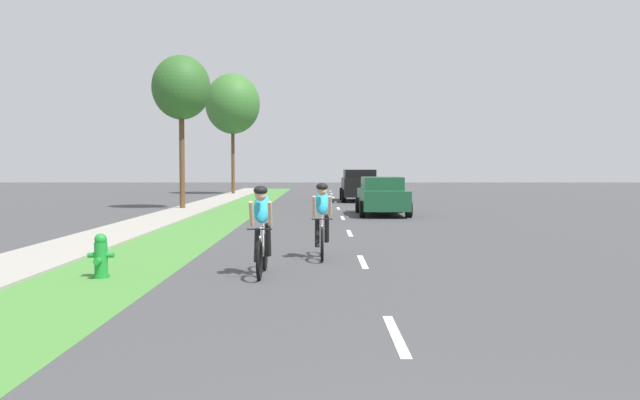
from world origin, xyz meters
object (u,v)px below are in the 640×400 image
(fire_hydrant_green, at_px, (102,256))
(street_tree_far, at_px, (234,104))
(street_tree_near, at_px, (183,88))
(suv_black, at_px, (361,184))
(cyclist_lead, at_px, (263,229))
(cyclist_trailing, at_px, (323,220))
(sedan_dark_green, at_px, (383,196))

(fire_hydrant_green, height_order, street_tree_far, street_tree_far)
(street_tree_near, bearing_deg, street_tree_far, 89.77)
(suv_black, relative_size, street_tree_near, 0.67)
(street_tree_near, bearing_deg, cyclist_lead, -73.64)
(street_tree_far, bearing_deg, fire_hydrant_green, -85.91)
(fire_hydrant_green, distance_m, cyclist_trailing, 4.47)
(suv_black, relative_size, street_tree_far, 0.55)
(street_tree_near, bearing_deg, sedan_dark_green, -22.37)
(street_tree_near, height_order, street_tree_far, street_tree_far)
(fire_hydrant_green, height_order, cyclist_lead, cyclist_lead)
(fire_hydrant_green, bearing_deg, street_tree_far, 94.09)
(fire_hydrant_green, bearing_deg, sedan_dark_green, 66.89)
(fire_hydrant_green, distance_m, sedan_dark_green, 15.92)
(fire_hydrant_green, xyz_separation_m, sedan_dark_green, (6.24, 14.64, 0.40))
(sedan_dark_green, height_order, street_tree_far, street_tree_far)
(sedan_dark_green, distance_m, street_tree_near, 10.62)
(street_tree_far, bearing_deg, suv_black, -48.38)
(cyclist_trailing, xyz_separation_m, street_tree_near, (-6.35, 15.92, 4.68))
(fire_hydrant_green, height_order, cyclist_trailing, cyclist_trailing)
(suv_black, bearing_deg, cyclist_trailing, -95.47)
(street_tree_near, relative_size, street_tree_far, 0.81)
(fire_hydrant_green, xyz_separation_m, cyclist_lead, (2.74, 0.23, 0.44))
(street_tree_near, bearing_deg, fire_hydrant_green, -82.04)
(suv_black, bearing_deg, cyclist_lead, -97.40)
(sedan_dark_green, height_order, suv_black, suv_black)
(suv_black, bearing_deg, sedan_dark_green, -88.62)
(cyclist_trailing, relative_size, street_tree_far, 0.20)
(fire_hydrant_green, distance_m, street_tree_far, 35.41)
(street_tree_far, bearing_deg, sedan_dark_green, -66.58)
(cyclist_trailing, distance_m, street_tree_far, 33.54)
(cyclist_lead, height_order, suv_black, suv_black)
(cyclist_lead, bearing_deg, suv_black, 82.60)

